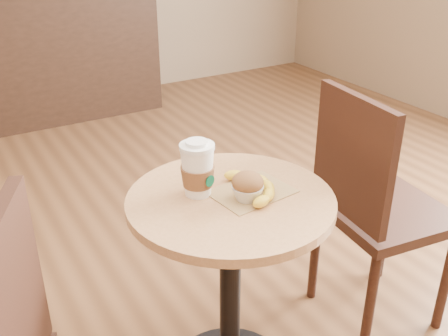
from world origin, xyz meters
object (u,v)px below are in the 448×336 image
object	(u,v)px
cafe_table	(230,262)
banana	(254,186)
muffin	(248,186)
chair_right	(374,204)
coffee_cup	(198,171)

from	to	relation	value
cafe_table	banana	world-z (taller)	banana
muffin	banana	world-z (taller)	muffin
chair_right	coffee_cup	size ratio (longest dim) A/B	5.57
chair_right	muffin	bearing A→B (deg)	100.85
banana	chair_right	bearing A→B (deg)	12.14
cafe_table	coffee_cup	distance (m)	0.34
muffin	cafe_table	bearing A→B (deg)	129.51
coffee_cup	banana	distance (m)	0.18
chair_right	banana	bearing A→B (deg)	97.74
cafe_table	coffee_cup	bearing A→B (deg)	138.86
cafe_table	muffin	distance (m)	0.29
banana	cafe_table	bearing A→B (deg)	-173.93
chair_right	coffee_cup	world-z (taller)	chair_right
coffee_cup	muffin	size ratio (longest dim) A/B	1.80
cafe_table	coffee_cup	size ratio (longest dim) A/B	4.27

